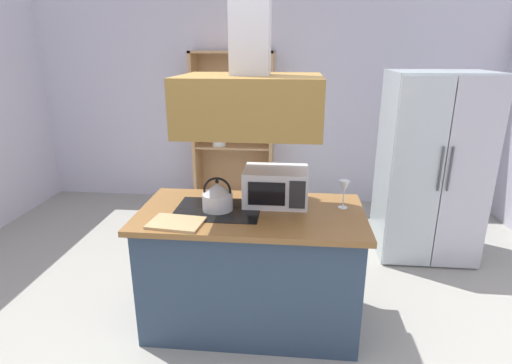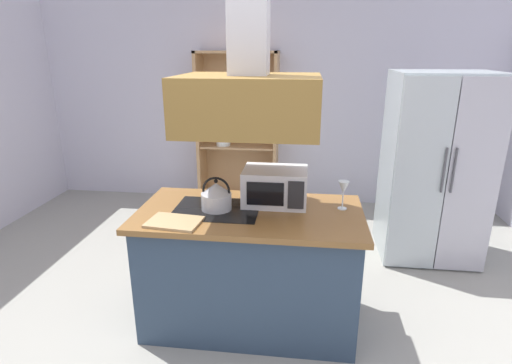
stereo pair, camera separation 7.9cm
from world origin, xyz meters
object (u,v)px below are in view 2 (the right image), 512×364
at_px(dish_cabinet, 238,138).
at_px(microwave, 275,186).
at_px(refrigerator, 434,168).
at_px(kettle, 216,196).
at_px(cutting_board, 174,222).
at_px(wine_glass_on_counter, 343,189).

distance_m(dish_cabinet, microwave, 2.43).
distance_m(refrigerator, kettle, 2.26).
xyz_separation_m(refrigerator, cutting_board, (-2.07, -1.57, 0.01)).
bearing_deg(dish_cabinet, kettle, -84.05).
relative_size(kettle, cutting_board, 0.70).
relative_size(cutting_board, wine_glass_on_counter, 1.65).
height_order(refrigerator, kettle, refrigerator).
xyz_separation_m(refrigerator, wine_glass_on_counter, (-0.96, -1.18, 0.16)).
xyz_separation_m(refrigerator, microwave, (-1.44, -1.12, 0.13)).
bearing_deg(wine_glass_on_counter, microwave, 173.65).
distance_m(kettle, wine_glass_on_counter, 0.89).
bearing_deg(dish_cabinet, microwave, -74.20).
bearing_deg(wine_glass_on_counter, kettle, -172.17).
xyz_separation_m(dish_cabinet, cutting_board, (0.04, -2.78, 0.04)).
height_order(cutting_board, microwave, microwave).
distance_m(cutting_board, wine_glass_on_counter, 1.18).
bearing_deg(kettle, cutting_board, -129.31).
bearing_deg(kettle, dish_cabinet, 95.95).
height_order(dish_cabinet, wine_glass_on_counter, dish_cabinet).
distance_m(refrigerator, cutting_board, 2.60).
relative_size(refrigerator, microwave, 3.90).
xyz_separation_m(kettle, cutting_board, (-0.22, -0.27, -0.09)).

